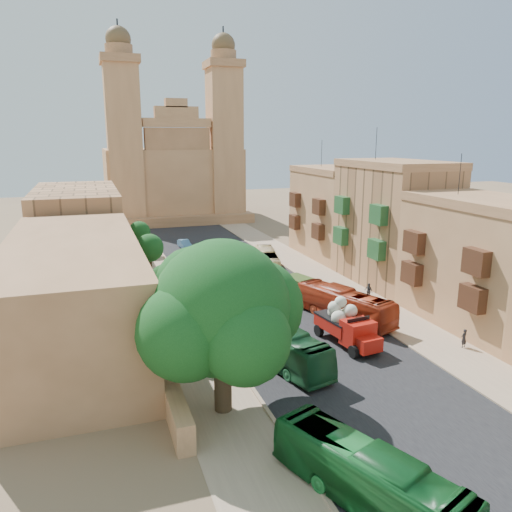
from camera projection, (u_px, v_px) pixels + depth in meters
ground at (394, 416)px, 29.86m from camera, size 260.00×260.00×0.00m
road_surface at (245, 282)px, 57.53m from camera, size 14.00×140.00×0.01m
sidewalk_east at (320, 275)px, 60.47m from camera, size 5.00×140.00×0.01m
sidewalk_west at (162, 290)px, 54.59m from camera, size 5.00×140.00×0.01m
kerb_east at (301, 276)px, 59.68m from camera, size 0.25×140.00×0.12m
kerb_west at (185, 287)px, 55.35m from camera, size 0.25×140.00×0.12m
townhouse_b at (483, 262)px, 43.63m from camera, size 9.00×14.00×14.90m
townhouse_c at (393, 223)px, 56.25m from camera, size 9.00×14.00×17.40m
townhouse_d at (335, 212)px, 69.33m from camera, size 9.00×14.00×15.90m
west_wall at (144, 315)px, 44.23m from camera, size 1.00×40.00×1.80m
west_building_low at (75, 292)px, 39.92m from camera, size 10.00×28.00×8.40m
west_building_mid at (78, 228)px, 63.71m from camera, size 10.00×22.00×10.00m
church at (173, 172)px, 100.16m from camera, size 28.00×22.50×36.30m
ficus_tree at (223, 312)px, 29.19m from camera, size 10.64×9.79×10.64m
street_tree_a at (189, 319)px, 37.12m from camera, size 3.02×3.02×4.64m
street_tree_b at (165, 279)px, 48.22m from camera, size 2.85×2.85×4.38m
street_tree_c at (149, 248)px, 59.17m from camera, size 3.36×3.36×5.17m
street_tree_d at (139, 232)px, 70.29m from camera, size 3.12×3.12×4.80m
red_truck at (347, 325)px, 39.93m from camera, size 3.29×6.67×3.75m
olive_pickup at (304, 289)px, 51.43m from camera, size 3.53×5.44×2.08m
bus_green_south at (368, 477)px, 22.35m from camera, size 6.02×10.33×2.84m
bus_green_north at (278, 344)px, 36.66m from camera, size 5.01×10.80×2.93m
bus_red_east at (344, 305)px, 45.32m from camera, size 5.88×10.60×2.90m
bus_cream_east at (267, 261)px, 61.77m from camera, size 4.41×9.85×2.67m
car_blue_a at (284, 343)px, 38.72m from camera, size 2.59×4.44×1.42m
car_white_a at (228, 286)px, 53.57m from camera, size 2.89×4.46×1.39m
car_cream at (296, 293)px, 51.73m from camera, size 2.54×4.19×1.09m
car_dkblue at (210, 255)px, 68.01m from camera, size 2.85×4.73×1.28m
car_white_b at (250, 252)px, 69.93m from camera, size 2.28×4.07×1.31m
car_blue_b at (185, 244)px, 75.02m from camera, size 1.69×3.96×1.27m
pedestrian_a at (464, 338)px, 39.49m from camera, size 0.64×0.50×1.53m
pedestrian_c at (368, 291)px, 51.26m from camera, size 0.68×1.09×1.72m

